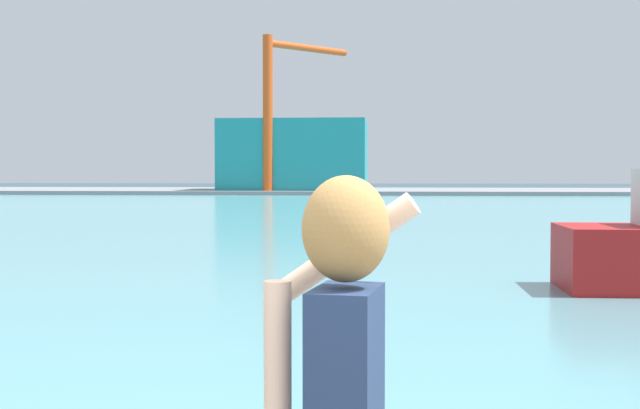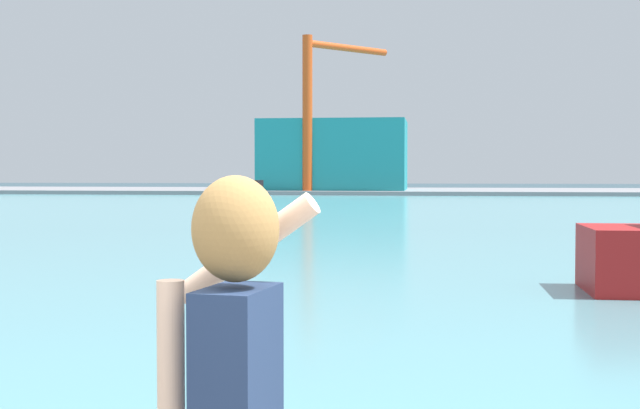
{
  "view_description": "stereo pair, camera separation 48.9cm",
  "coord_description": "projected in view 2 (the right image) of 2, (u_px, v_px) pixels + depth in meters",
  "views": [
    {
      "loc": [
        -0.34,
        -2.02,
        2.45
      ],
      "look_at": [
        -1.09,
        7.58,
        2.07
      ],
      "focal_mm": 49.11,
      "sensor_mm": 36.0,
      "label": 1
    },
    {
      "loc": [
        0.15,
        -1.97,
        2.45
      ],
      "look_at": [
        -1.09,
        7.58,
        2.07
      ],
      "focal_mm": 49.11,
      "sensor_mm": 36.0,
      "label": 2
    }
  ],
  "objects": [
    {
      "name": "far_shore_dock",
      "position": [
        431.0,
        191.0,
        93.24
      ],
      "size": [
        140.0,
        20.0,
        0.41
      ],
      "primitive_type": "cube",
      "color": "gray",
      "rests_on": "ground_plane"
    },
    {
      "name": "port_crane",
      "position": [
        318.0,
        96.0,
        87.77
      ],
      "size": [
        7.99,
        8.71,
        15.45
      ],
      "color": "#D84C19",
      "rests_on": "far_shore_dock"
    },
    {
      "name": "person_photographer",
      "position": [
        235.0,
        385.0,
        2.81
      ],
      "size": [
        0.53,
        0.56,
        1.74
      ],
      "rotation": [
        0.0,
        0.0,
        1.42
      ],
      "color": "#2D3342",
      "rests_on": "quay_promenade"
    },
    {
      "name": "ground_plane",
      "position": [
        430.0,
        212.0,
        51.62
      ],
      "size": [
        220.0,
        220.0,
        0.0
      ],
      "primitive_type": "plane",
      "color": "#334751"
    },
    {
      "name": "warehouse_left",
      "position": [
        334.0,
        155.0,
        91.71
      ],
      "size": [
        15.0,
        10.0,
        7.26
      ],
      "primitive_type": "cube",
      "color": "teal",
      "rests_on": "far_shore_dock"
    },
    {
      "name": "harbor_water",
      "position": [
        430.0,
        210.0,
        53.6
      ],
      "size": [
        140.0,
        100.0,
        0.02
      ],
      "primitive_type": "cube",
      "color": "#599EA8",
      "rests_on": "ground_plane"
    }
  ]
}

